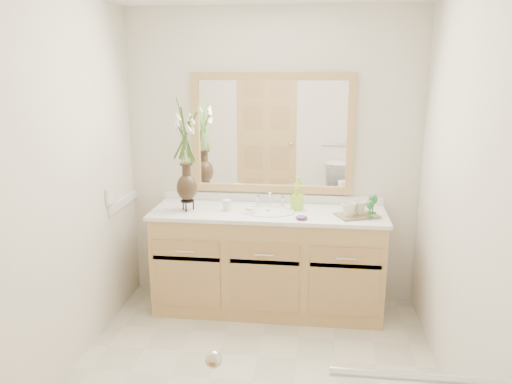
# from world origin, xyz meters

# --- Properties ---
(floor) EXTENTS (2.60, 2.60, 0.00)m
(floor) POSITION_xyz_m (0.00, 0.00, 0.00)
(floor) COLOR beige
(floor) RESTS_ON ground
(wall_back) EXTENTS (2.40, 0.02, 2.40)m
(wall_back) POSITION_xyz_m (0.00, 1.30, 1.20)
(wall_back) COLOR silver
(wall_back) RESTS_ON floor
(wall_front) EXTENTS (2.40, 0.02, 2.40)m
(wall_front) POSITION_xyz_m (0.00, -1.30, 1.20)
(wall_front) COLOR silver
(wall_front) RESTS_ON floor
(wall_left) EXTENTS (0.02, 2.60, 2.40)m
(wall_left) POSITION_xyz_m (-1.20, 0.00, 1.20)
(wall_left) COLOR silver
(wall_left) RESTS_ON floor
(wall_right) EXTENTS (0.02, 2.60, 2.40)m
(wall_right) POSITION_xyz_m (1.20, 0.00, 1.20)
(wall_right) COLOR silver
(wall_right) RESTS_ON floor
(vanity) EXTENTS (1.80, 0.55, 0.80)m
(vanity) POSITION_xyz_m (0.00, 1.01, 0.40)
(vanity) COLOR tan
(vanity) RESTS_ON floor
(counter) EXTENTS (1.84, 0.57, 0.03)m
(counter) POSITION_xyz_m (0.00, 1.01, 0.82)
(counter) COLOR white
(counter) RESTS_ON vanity
(sink) EXTENTS (0.38, 0.34, 0.23)m
(sink) POSITION_xyz_m (0.00, 1.00, 0.78)
(sink) COLOR white
(sink) RESTS_ON counter
(mirror) EXTENTS (1.32, 0.04, 0.97)m
(mirror) POSITION_xyz_m (0.00, 1.28, 1.41)
(mirror) COLOR white
(mirror) RESTS_ON wall_back
(switch_plate) EXTENTS (0.02, 0.12, 0.12)m
(switch_plate) POSITION_xyz_m (-1.19, 0.76, 0.98)
(switch_plate) COLOR white
(switch_plate) RESTS_ON wall_left
(door) EXTENTS (0.80, 0.03, 2.00)m
(door) POSITION_xyz_m (-0.30, -1.29, 1.00)
(door) COLOR tan
(door) RESTS_ON floor
(grab_bar) EXTENTS (0.55, 0.03, 0.03)m
(grab_bar) POSITION_xyz_m (0.70, -1.27, 0.95)
(grab_bar) COLOR silver
(grab_bar) RESTS_ON wall_front
(flower_vase) EXTENTS (0.19, 0.19, 0.78)m
(flower_vase) POSITION_xyz_m (-0.64, 0.96, 1.36)
(flower_vase) COLOR black
(flower_vase) RESTS_ON counter
(tumbler) EXTENTS (0.07, 0.07, 0.09)m
(tumbler) POSITION_xyz_m (-0.33, 1.00, 0.87)
(tumbler) COLOR beige
(tumbler) RESTS_ON counter
(soap_dish) EXTENTS (0.11, 0.11, 0.03)m
(soap_dish) POSITION_xyz_m (-0.14, 0.97, 0.84)
(soap_dish) COLOR beige
(soap_dish) RESTS_ON counter
(soap_bottle) EXTENTS (0.09, 0.10, 0.16)m
(soap_bottle) POSITION_xyz_m (0.22, 1.08, 0.91)
(soap_bottle) COLOR #97D231
(soap_bottle) RESTS_ON counter
(purple_dish) EXTENTS (0.11, 0.10, 0.03)m
(purple_dish) POSITION_xyz_m (0.27, 0.82, 0.85)
(purple_dish) COLOR #6A2878
(purple_dish) RESTS_ON counter
(tray) EXTENTS (0.36, 0.30, 0.02)m
(tray) POSITION_xyz_m (0.68, 0.95, 0.84)
(tray) COLOR brown
(tray) RESTS_ON counter
(mug_left) EXTENTS (0.12, 0.12, 0.11)m
(mug_left) POSITION_xyz_m (0.61, 0.91, 0.90)
(mug_left) COLOR beige
(mug_left) RESTS_ON tray
(mug_right) EXTENTS (0.14, 0.14, 0.11)m
(mug_right) POSITION_xyz_m (0.70, 0.97, 0.90)
(mug_right) COLOR beige
(mug_right) RESTS_ON tray
(goblet_front) EXTENTS (0.06, 0.06, 0.13)m
(goblet_front) POSITION_xyz_m (0.77, 0.89, 0.93)
(goblet_front) COLOR #236B2C
(goblet_front) RESTS_ON tray
(goblet_back) EXTENTS (0.07, 0.07, 0.15)m
(goblet_back) POSITION_xyz_m (0.80, 1.01, 0.95)
(goblet_back) COLOR #236B2C
(goblet_back) RESTS_ON tray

